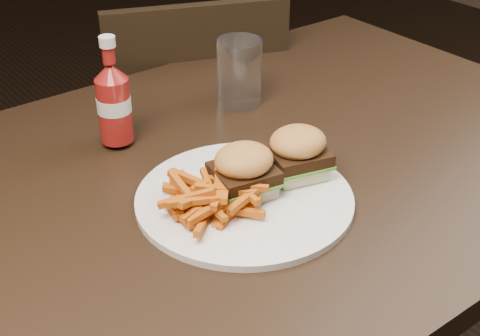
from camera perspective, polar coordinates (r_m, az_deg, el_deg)
dining_table at (r=1.03m, az=1.02°, el=-0.29°), size 1.20×0.80×0.04m
chair_far at (r=1.70m, az=-4.63°, el=1.54°), size 0.52×0.52×0.04m
plate at (r=0.92m, az=0.38°, el=-2.64°), size 0.30×0.30×0.01m
sandwich_half_a at (r=0.92m, az=0.32°, el=-1.61°), size 0.08×0.08×0.02m
sandwich_half_b at (r=0.96m, az=4.87°, el=0.01°), size 0.09×0.09×0.02m
fries_pile at (r=0.88m, az=-2.66°, el=-2.46°), size 0.14×0.14×0.04m
ketchup_bottle at (r=1.05m, az=-10.65°, el=4.88°), size 0.06×0.06×0.10m
tumbler at (r=1.18m, az=-0.05°, el=8.04°), size 0.10×0.10×0.12m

